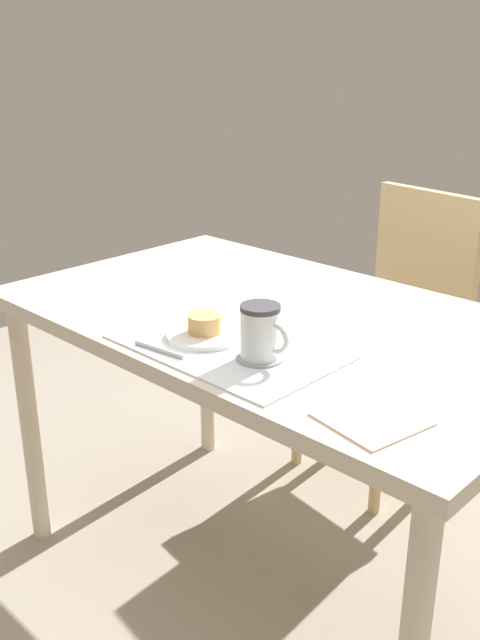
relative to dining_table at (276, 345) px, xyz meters
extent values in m
cube|color=#9E9384|center=(0.00, 0.00, -0.69)|extent=(4.40, 4.40, 0.02)
cylinder|color=beige|center=(-0.60, -0.34, -0.32)|extent=(0.05, 0.05, 0.72)
cylinder|color=beige|center=(-0.60, 0.34, -0.32)|extent=(0.05, 0.05, 0.72)
cube|color=beige|center=(0.00, 0.00, 0.06)|extent=(1.31, 0.78, 0.04)
cylinder|color=#D1B27F|center=(0.04, 0.43, -0.48)|extent=(0.04, 0.04, 0.41)
cylinder|color=#D1B27F|center=(-0.31, 0.48, -0.48)|extent=(0.04, 0.04, 0.41)
cylinder|color=#D1B27F|center=(0.09, 0.78, -0.48)|extent=(0.04, 0.04, 0.41)
cylinder|color=#D1B27F|center=(-0.26, 0.83, -0.48)|extent=(0.04, 0.04, 0.41)
cube|color=#D1B27F|center=(-0.11, 0.63, -0.26)|extent=(0.48, 0.48, 0.04)
cube|color=#D1B27F|center=(-0.08, 0.82, 0.00)|extent=(0.39, 0.09, 0.48)
cube|color=white|center=(0.06, -0.23, 0.08)|extent=(0.46, 0.28, 0.00)
cylinder|color=white|center=(-0.01, -0.23, 0.09)|extent=(0.16, 0.16, 0.01)
cylinder|color=#E0A860|center=(-0.01, -0.23, 0.12)|extent=(0.07, 0.07, 0.04)
cylinder|color=#99999E|center=(0.15, -0.23, 0.09)|extent=(0.09, 0.09, 0.00)
cylinder|color=white|center=(0.15, -0.23, 0.14)|extent=(0.08, 0.08, 0.10)
cylinder|color=#3D3D42|center=(0.15, -0.23, 0.19)|extent=(0.08, 0.08, 0.01)
torus|color=white|center=(0.20, -0.23, 0.14)|extent=(0.06, 0.01, 0.06)
cylinder|color=silver|center=(-0.02, -0.34, 0.09)|extent=(0.13, 0.02, 0.01)
cube|color=silver|center=(0.45, -0.28, 0.08)|extent=(0.18, 0.18, 0.00)
camera|label=1|loc=(1.01, -1.18, 0.66)|focal=40.00mm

